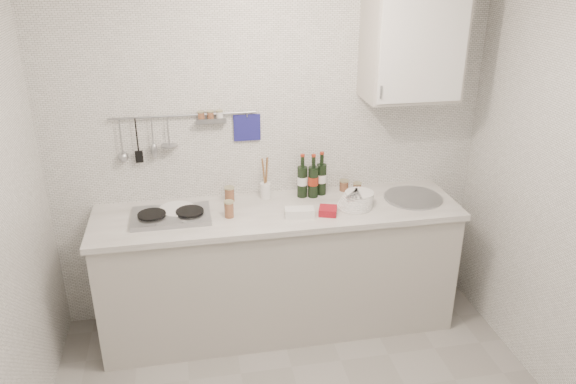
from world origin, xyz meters
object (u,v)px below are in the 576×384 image
at_px(plate_stack_sink, 357,200).
at_px(utensil_crock, 266,188).
at_px(plate_stack_hob, 176,211).
at_px(wine_bottles, 312,175).
at_px(wall_cabinet, 413,45).

xyz_separation_m(plate_stack_sink, utensil_crock, (-0.58, 0.25, 0.02)).
relative_size(plate_stack_hob, wine_bottles, 0.82).
xyz_separation_m(wall_cabinet, utensil_crock, (-0.95, 0.08, -0.96)).
height_order(wall_cabinet, wine_bottles, wall_cabinet).
height_order(wall_cabinet, plate_stack_sink, wall_cabinet).
bearing_deg(plate_stack_sink, utensil_crock, 156.68).
bearing_deg(wall_cabinet, plate_stack_hob, -178.04).
distance_m(wall_cabinet, plate_stack_hob, 1.87).
relative_size(plate_stack_sink, utensil_crock, 0.83).
height_order(wine_bottles, utensil_crock, wine_bottles).
relative_size(wall_cabinet, utensil_crock, 2.29).
xyz_separation_m(plate_stack_hob, plate_stack_sink, (1.19, -0.12, 0.03)).
relative_size(wall_cabinet, plate_stack_hob, 2.77).
bearing_deg(wine_bottles, utensil_crock, 176.47).
height_order(wall_cabinet, plate_stack_hob, wall_cabinet).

